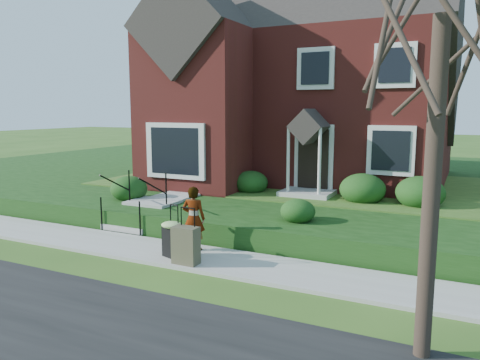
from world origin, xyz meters
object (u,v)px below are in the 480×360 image
Objects in this scene: front_steps at (144,211)px; suitcase_black at (172,237)px; woman at (194,218)px; suitcase_olive at (186,245)px.

front_steps is 1.71× the size of suitcase_black.
suitcase_olive is (0.38, -0.93, -0.35)m from woman.
woman is 1.06m from suitcase_olive.
woman reaches higher than suitcase_black.
front_steps is at bearing 157.32° from suitcase_black.
woman is at bearing 96.28° from suitcase_black.
woman is (2.58, -1.46, 0.35)m from front_steps.
woman is 1.27× the size of suitcase_black.
suitcase_black is at bearing -41.33° from front_steps.
woman is at bearing -29.54° from front_steps.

